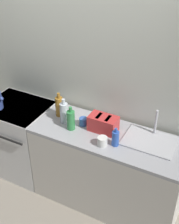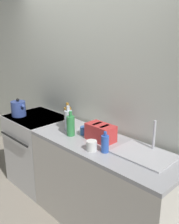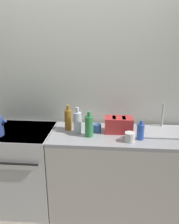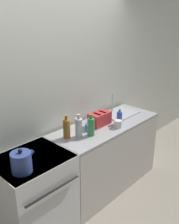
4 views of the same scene
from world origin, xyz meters
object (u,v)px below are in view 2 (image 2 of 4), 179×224
Objects in this scene: kettle at (18,109)px; bottle_green at (71,125)px; toaster at (101,132)px; cup_white at (92,146)px; bottle_clear at (68,120)px; bottle_blue at (105,144)px; stove at (39,149)px; cup_blue at (84,131)px; bottle_amber at (68,116)px.

bottle_green is at bearing 3.33° from kettle.
cup_white is (0.10, -0.22, -0.04)m from toaster.
bottle_clear is 0.64m from bottle_blue.
stove is 0.98m from cup_blue.
bottle_blue is 1.99× the size of cup_white.
toaster is 0.24m from cup_white.
cup_blue is (0.31, -0.04, -0.07)m from bottle_amber.
cup_blue is 0.87× the size of cup_white.
bottle_blue is at bearing -14.35° from bottle_amber.
bottle_clear reaches higher than cup_white.
kettle is 0.75m from bottle_amber.
bottle_blue is (0.63, -0.11, -0.04)m from bottle_clear.
toaster is 0.43m from bottle_clear.
bottle_amber reaches higher than cup_white.
bottle_amber is at bearing 16.35° from kettle.
toaster is at bearing 113.73° from cup_white.
bottle_blue is 0.45m from cup_blue.
bottle_clear is (-0.42, -0.05, 0.03)m from toaster.
toaster is 0.54m from bottle_amber.
toaster reaches higher than cup_blue.
bottle_blue is at bearing 0.90° from kettle.
bottle_amber is at bearing 176.89° from toaster.
bottle_blue reaches higher than cup_white.
bottle_amber is 0.76m from bottle_blue.
bottle_amber is 0.68m from cup_white.
cup_blue is (0.08, 0.12, -0.07)m from bottle_green.
bottle_green is at bearing -157.05° from toaster.
bottle_amber is (-0.11, 0.08, -0.00)m from bottle_clear.
bottle_amber reaches higher than bottle_blue.
kettle is 1.05m from cup_blue.
bottle_clear reaches higher than bottle_amber.
bottle_clear is at bearing -168.18° from cup_blue.
bottle_clear is at bearing 162.36° from cup_white.
toaster is 1.12× the size of bottle_green.
bottle_blue is at bearing -38.23° from toaster.
kettle is at bearing -171.21° from bottle_clear.
bottle_clear is 1.44× the size of bottle_blue.
bottle_amber is (-0.53, 0.03, 0.03)m from toaster.
kettle is at bearing -142.92° from stove.
bottle_green reaches higher than bottle_blue.
bottle_green is at bearing 166.82° from cup_white.
bottle_clear is at bearing 8.79° from kettle.
bottle_green is at bearing 176.26° from bottle_blue.
bottle_clear is 0.14m from bottle_green.
bottle_green is at bearing -30.28° from bottle_clear.
bottle_clear is 0.22m from cup_blue.
bottle_clear is at bearing 170.42° from bottle_blue.
stove is 1.20m from toaster.
bottle_amber is at bearing 143.08° from bottle_clear.
bottle_green reaches higher than stove.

